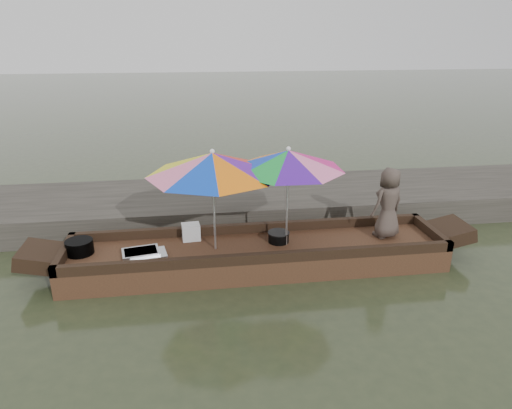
{
  "coord_description": "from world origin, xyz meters",
  "views": [
    {
      "loc": [
        -0.9,
        -6.3,
        3.41
      ],
      "look_at": [
        0.0,
        0.1,
        1.0
      ],
      "focal_mm": 32.0,
      "sensor_mm": 36.0,
      "label": 1
    }
  ],
  "objects": [
    {
      "name": "water",
      "position": [
        0.0,
        0.0,
        0.0
      ],
      "size": [
        80.0,
        80.0,
        0.0
      ],
      "primitive_type": "plane",
      "color": "#2C3521",
      "rests_on": "ground"
    },
    {
      "name": "dock",
      "position": [
        0.0,
        2.2,
        0.25
      ],
      "size": [
        22.0,
        2.2,
        0.5
      ],
      "primitive_type": "cube",
      "color": "#2D2B26",
      "rests_on": "ground"
    },
    {
      "name": "boat_hull",
      "position": [
        0.0,
        0.0,
        0.17
      ],
      "size": [
        5.79,
        1.2,
        0.35
      ],
      "primitive_type": "cube",
      "color": "black",
      "rests_on": "water"
    },
    {
      "name": "cooking_pot",
      "position": [
        -2.65,
        0.12,
        0.46
      ],
      "size": [
        0.4,
        0.4,
        0.21
      ],
      "primitive_type": "cylinder",
      "color": "black",
      "rests_on": "boat_hull"
    },
    {
      "name": "tray_crayfish",
      "position": [
        -1.74,
        -0.1,
        0.39
      ],
      "size": [
        0.58,
        0.46,
        0.09
      ],
      "primitive_type": "cube",
      "rotation": [
        0.0,
        0.0,
        0.19
      ],
      "color": "silver",
      "rests_on": "boat_hull"
    },
    {
      "name": "tray_scallop",
      "position": [
        -1.63,
        -0.14,
        0.38
      ],
      "size": [
        0.58,
        0.46,
        0.06
      ],
      "primitive_type": "cube",
      "rotation": [
        0.0,
        0.0,
        0.19
      ],
      "color": "silver",
      "rests_on": "boat_hull"
    },
    {
      "name": "charcoal_grill",
      "position": [
        0.36,
        0.11,
        0.43
      ],
      "size": [
        0.32,
        0.32,
        0.15
      ],
      "primitive_type": "cylinder",
      "color": "black",
      "rests_on": "boat_hull"
    },
    {
      "name": "supply_bag",
      "position": [
        -1.0,
        0.4,
        0.48
      ],
      "size": [
        0.3,
        0.24,
        0.26
      ],
      "primitive_type": "cube",
      "rotation": [
        0.0,
        0.0,
        0.09
      ],
      "color": "silver",
      "rests_on": "boat_hull"
    },
    {
      "name": "vendor",
      "position": [
        2.11,
        0.09,
        0.93
      ],
      "size": [
        0.66,
        0.55,
        1.15
      ],
      "primitive_type": "imported",
      "rotation": [
        0.0,
        0.0,
        3.51
      ],
      "color": "#473B35",
      "rests_on": "boat_hull"
    },
    {
      "name": "umbrella_bow",
      "position": [
        -0.64,
        0.0,
        1.12
      ],
      "size": [
        1.98,
        1.98,
        1.55
      ],
      "primitive_type": null,
      "rotation": [
        0.0,
        0.0,
        0.03
      ],
      "color": "red",
      "rests_on": "boat_hull"
    },
    {
      "name": "umbrella_stern",
      "position": [
        0.46,
        0.0,
        1.12
      ],
      "size": [
        2.2,
        2.2,
        1.55
      ],
      "primitive_type": null,
      "rotation": [
        0.0,
        0.0,
        -0.42
      ],
      "color": "#E5147D",
      "rests_on": "boat_hull"
    }
  ]
}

